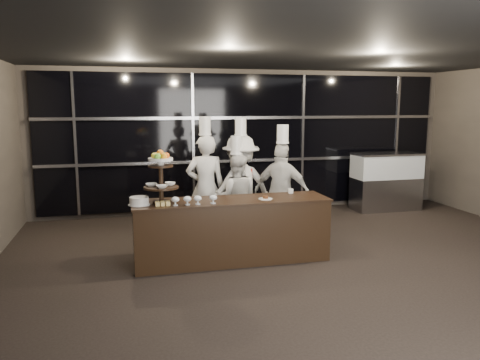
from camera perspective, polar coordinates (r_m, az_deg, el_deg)
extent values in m
plane|color=black|center=(5.79, 14.29, -14.26)|extent=(10.00, 10.00, 0.00)
plane|color=black|center=(5.37, 15.61, 16.62)|extent=(10.00, 10.00, 0.00)
plane|color=#473F38|center=(10.02, 1.03, 4.77)|extent=(9.00, 0.00, 9.00)
cube|color=black|center=(9.96, 1.12, 4.74)|extent=(8.60, 0.04, 2.80)
cube|color=#A5A5AA|center=(9.95, 1.19, 2.42)|extent=(8.60, 0.06, 0.06)
cube|color=#A5A5AA|center=(9.89, 1.20, 7.61)|extent=(8.60, 0.06, 0.06)
cube|color=#A5A5AA|center=(9.64, -19.42, 4.07)|extent=(0.05, 0.05, 2.80)
cube|color=#A5A5AA|center=(9.69, -5.73, 4.57)|extent=(0.05, 0.05, 2.80)
cube|color=#A5A5AA|center=(10.31, 7.64, 4.81)|extent=(0.05, 0.05, 2.80)
cube|color=#A5A5AA|center=(11.36, 18.53, 4.82)|extent=(0.05, 0.05, 2.80)
cube|color=black|center=(6.86, -1.02, -6.24)|extent=(2.80, 0.70, 0.90)
cube|color=black|center=(6.75, -1.03, -2.51)|extent=(2.84, 0.74, 0.03)
cylinder|color=black|center=(6.60, -9.54, -2.65)|extent=(0.24, 0.24, 0.03)
cylinder|color=black|center=(6.54, -9.62, 0.22)|extent=(0.06, 0.06, 0.70)
cylinder|color=black|center=(6.56, -9.59, -0.90)|extent=(0.48, 0.48, 0.02)
cylinder|color=black|center=(6.51, -9.66, 1.70)|extent=(0.34, 0.34, 0.02)
cylinder|color=white|center=(6.51, -9.67, 2.07)|extent=(0.10, 0.10, 0.06)
cylinder|color=white|center=(6.50, -9.68, 2.51)|extent=(0.34, 0.34, 0.04)
sphere|color=#DB5712|center=(6.50, -8.99, 2.94)|extent=(0.09, 0.09, 0.09)
sphere|color=#63A52A|center=(6.57, -9.39, 3.00)|extent=(0.09, 0.09, 0.09)
sphere|color=orange|center=(6.56, -10.08, 2.97)|extent=(0.09, 0.09, 0.09)
sphere|color=yellow|center=(6.49, -10.39, 2.89)|extent=(0.09, 0.09, 0.09)
sphere|color=#69B72F|center=(6.43, -10.00, 2.84)|extent=(0.09, 0.09, 0.09)
sphere|color=orange|center=(6.43, -9.29, 2.87)|extent=(0.09, 0.09, 0.09)
sphere|color=orange|center=(6.49, -9.70, 3.27)|extent=(0.09, 0.09, 0.09)
imported|color=white|center=(6.61, -10.76, -0.58)|extent=(0.16, 0.16, 0.04)
imported|color=white|center=(6.62, -8.51, -0.46)|extent=(0.15, 0.15, 0.05)
imported|color=white|center=(6.44, -9.51, -0.80)|extent=(0.16, 0.16, 0.04)
cylinder|color=silver|center=(6.40, -7.88, -3.06)|extent=(0.07, 0.07, 0.01)
cylinder|color=silver|center=(6.39, -7.89, -2.79)|extent=(0.02, 0.02, 0.05)
ellipsoid|color=silver|center=(6.38, -7.90, -2.37)|extent=(0.11, 0.11, 0.08)
ellipsoid|color=green|center=(6.38, -7.90, -2.32)|extent=(0.08, 0.08, 0.05)
cylinder|color=silver|center=(6.42, -6.42, -3.00)|extent=(0.07, 0.07, 0.01)
cylinder|color=silver|center=(6.41, -6.43, -2.72)|extent=(0.02, 0.02, 0.05)
ellipsoid|color=silver|center=(6.40, -6.44, -2.30)|extent=(0.11, 0.11, 0.08)
ellipsoid|color=#BE062F|center=(6.40, -6.44, -2.26)|extent=(0.08, 0.08, 0.05)
cylinder|color=silver|center=(6.44, -5.17, -2.94)|extent=(0.07, 0.07, 0.01)
cylinder|color=silver|center=(6.43, -5.17, -2.67)|extent=(0.02, 0.02, 0.05)
ellipsoid|color=silver|center=(6.42, -5.18, -2.25)|extent=(0.11, 0.11, 0.08)
ellipsoid|color=#FFDDB7|center=(6.42, -5.18, -2.20)|extent=(0.08, 0.08, 0.05)
cylinder|color=silver|center=(6.47, -3.29, -2.85)|extent=(0.07, 0.07, 0.01)
cylinder|color=silver|center=(6.47, -3.29, -2.58)|extent=(0.02, 0.02, 0.05)
ellipsoid|color=silver|center=(6.46, -3.29, -2.16)|extent=(0.11, 0.11, 0.08)
ellipsoid|color=#533417|center=(6.46, -3.29, -2.12)|extent=(0.08, 0.08, 0.05)
cylinder|color=white|center=(6.54, -12.18, -2.93)|extent=(0.30, 0.30, 0.01)
cylinder|color=white|center=(6.53, -12.20, -2.46)|extent=(0.26, 0.26, 0.10)
cube|color=#EBCC72|center=(6.40, -10.01, -2.93)|extent=(0.05, 0.06, 0.05)
cube|color=#EBCC72|center=(6.40, -9.39, -2.90)|extent=(0.05, 0.06, 0.05)
cube|color=#EBCC72|center=(6.41, -8.76, -2.87)|extent=(0.05, 0.06, 0.05)
cube|color=#EBCC72|center=(6.46, -10.06, -2.80)|extent=(0.05, 0.06, 0.05)
cube|color=#EBCC72|center=(6.47, -9.44, -2.77)|extent=(0.05, 0.06, 0.05)
cube|color=#EBCC72|center=(6.48, -8.82, -2.75)|extent=(0.05, 0.06, 0.05)
cylinder|color=white|center=(6.77, 3.12, -2.31)|extent=(0.20, 0.20, 0.01)
cylinder|color=#4C2814|center=(6.77, 3.12, -2.09)|extent=(0.08, 0.08, 0.04)
cylinder|color=white|center=(7.26, 6.21, -1.34)|extent=(0.08, 0.08, 0.07)
cube|color=#A5A5AA|center=(10.68, 17.31, -1.60)|extent=(1.44, 0.62, 0.70)
cube|color=silver|center=(10.59, 17.46, 1.59)|extent=(1.44, 0.62, 0.50)
cube|color=#FFC67F|center=(10.59, 17.46, 1.59)|extent=(1.34, 0.51, 0.40)
cube|color=#A5A5AA|center=(10.56, 17.53, 3.04)|extent=(1.46, 0.64, 0.04)
imported|color=silver|center=(7.88, -4.21, -0.94)|extent=(0.69, 0.50, 1.78)
cylinder|color=white|center=(7.77, -4.30, 6.64)|extent=(0.19, 0.19, 0.30)
cylinder|color=white|center=(7.77, -4.29, 5.57)|extent=(0.21, 0.21, 0.03)
imported|color=silver|center=(7.81, -0.44, -2.18)|extent=(0.83, 0.72, 1.47)
cylinder|color=white|center=(7.69, -0.45, 4.30)|extent=(0.19, 0.19, 0.30)
cylinder|color=white|center=(7.70, -0.45, 3.22)|extent=(0.21, 0.21, 0.03)
imported|color=silver|center=(8.01, 0.08, -0.82)|extent=(1.25, 0.88, 1.76)
cylinder|color=white|center=(7.90, 0.08, 6.57)|extent=(0.19, 0.19, 0.30)
cylinder|color=white|center=(7.90, 0.08, 5.52)|extent=(0.21, 0.21, 0.03)
cube|color=#B61D0E|center=(7.90, 0.29, -0.97)|extent=(0.34, 0.03, 0.66)
imported|color=silver|center=(7.83, 5.12, -1.50)|extent=(1.01, 0.92, 1.65)
cylinder|color=white|center=(7.71, 5.22, 5.64)|extent=(0.19, 0.19, 0.30)
cylinder|color=white|center=(7.72, 5.21, 4.57)|extent=(0.21, 0.21, 0.03)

